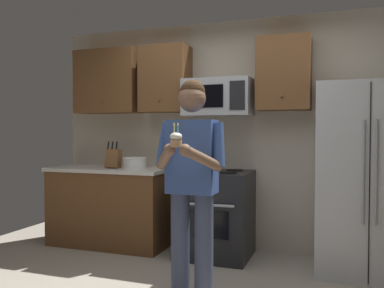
% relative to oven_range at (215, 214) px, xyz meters
% --- Properties ---
extents(wall_back, '(4.40, 0.10, 2.60)m').
position_rel_oven_range_xyz_m(wall_back, '(0.15, 0.39, 0.84)').
color(wall_back, '#B7AD99').
rests_on(wall_back, ground).
extents(oven_range, '(0.76, 0.70, 0.93)m').
position_rel_oven_range_xyz_m(oven_range, '(0.00, 0.00, 0.00)').
color(oven_range, black).
rests_on(oven_range, ground).
extents(microwave, '(0.74, 0.41, 0.40)m').
position_rel_oven_range_xyz_m(microwave, '(0.00, 0.12, 1.26)').
color(microwave, '#9EA0A5').
extents(refrigerator, '(0.90, 0.75, 1.80)m').
position_rel_oven_range_xyz_m(refrigerator, '(1.50, -0.04, 0.44)').
color(refrigerator, '#B7BABF').
rests_on(refrigerator, ground).
extents(cabinet_row_upper, '(2.78, 0.36, 0.76)m').
position_rel_oven_range_xyz_m(cabinet_row_upper, '(-0.57, 0.17, 1.49)').
color(cabinet_row_upper, brown).
extents(counter_left, '(1.44, 0.66, 0.92)m').
position_rel_oven_range_xyz_m(counter_left, '(-1.30, 0.02, 0.00)').
color(counter_left, brown).
rests_on(counter_left, ground).
extents(knife_block, '(0.16, 0.15, 0.32)m').
position_rel_oven_range_xyz_m(knife_block, '(-1.23, -0.03, 0.57)').
color(knife_block, brown).
rests_on(knife_block, counter_left).
extents(bowl_large_white, '(0.28, 0.28, 0.13)m').
position_rel_oven_range_xyz_m(bowl_large_white, '(-0.97, 0.02, 0.53)').
color(bowl_large_white, white).
rests_on(bowl_large_white, counter_left).
extents(person, '(0.60, 0.48, 1.76)m').
position_rel_oven_range_xyz_m(person, '(0.15, -1.17, 0.53)').
color(person, '#383F59').
rests_on(person, ground).
extents(cupcake, '(0.09, 0.09, 0.17)m').
position_rel_oven_range_xyz_m(cupcake, '(0.15, -1.50, 0.83)').
color(cupcake, '#A87F56').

